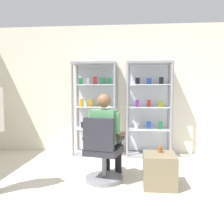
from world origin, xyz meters
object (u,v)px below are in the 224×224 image
Objects in this scene: seated_shopkeeper at (106,132)px; storage_crate at (159,170)px; display_cabinet_left at (96,108)px; office_chair at (103,156)px; tea_glass at (160,149)px; display_cabinet_right at (149,109)px.

seated_shopkeeper is 0.94m from storage_crate.
office_chair is at bearing -77.28° from display_cabinet_left.
display_cabinet_left is at bearing 126.82° from tea_glass.
office_chair is 0.83m from storage_crate.
display_cabinet_left is 2.02m from tea_glass.
seated_shopkeeper reaches higher than storage_crate.
tea_glass is (0.79, -0.16, -0.21)m from seated_shopkeeper.
display_cabinet_right is 1.84m from office_chair.
office_chair is 0.36m from seated_shopkeeper.
display_cabinet_right is 1.82m from storage_crate.
seated_shopkeeper is at bearing 168.77° from tea_glass.
seated_shopkeeper is 2.73× the size of storage_crate.
tea_glass is (0.82, 0.00, 0.11)m from office_chair.
office_chair reaches higher than storage_crate.
storage_crate is (0.77, -0.24, -0.48)m from seated_shopkeeper.
display_cabinet_right reaches higher than storage_crate.
office_chair is at bearing -179.79° from tea_glass.
office_chair is (0.36, -1.58, -0.57)m from display_cabinet_left.
storage_crate is at bearing -5.98° from office_chair.
office_chair is at bearing -115.22° from display_cabinet_right.
display_cabinet_right is 4.02× the size of storage_crate.
storage_crate is (0.81, -0.08, -0.16)m from office_chair.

